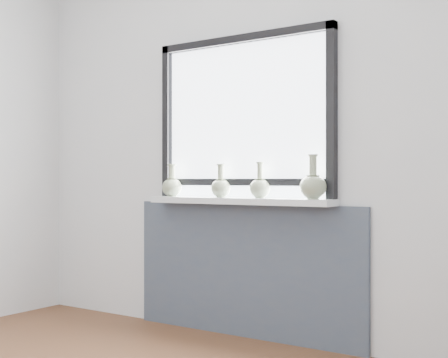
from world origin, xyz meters
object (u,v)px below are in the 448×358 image
Objects in this scene: vase_b at (221,187)px; vase_d at (313,185)px; vase_a at (172,186)px; windowsill at (238,201)px; vase_c at (260,187)px.

vase_d is at bearing -1.53° from vase_b.
vase_a is 1.02× the size of vase_b.
vase_d reaches higher than windowsill.
vase_d is at bearing -3.89° from vase_c.
vase_b is at bearing -178.46° from vase_c.
windowsill is 0.16m from vase_b.
vase_a is 0.69m from vase_c.
vase_b is 0.82× the size of vase_d.
vase_a is at bearing -178.26° from vase_c.
vase_c reaches higher than vase_b.
vase_d is at bearing -1.86° from windowsill.
vase_b is 0.29m from vase_c.
vase_c is (0.16, 0.01, 0.09)m from windowsill.
windowsill is at bearing 1.35° from vase_a.
windowsill is at bearing -176.93° from vase_c.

